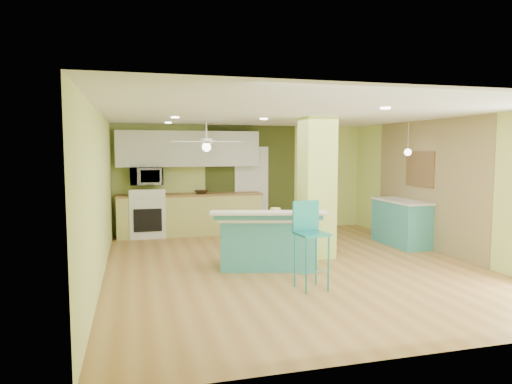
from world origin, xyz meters
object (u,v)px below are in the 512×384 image
at_px(bar_stool, 309,230).
at_px(side_counter, 401,222).
at_px(peninsula, 268,240).
at_px(canister, 275,213).
at_px(fruit_bowl, 201,192).

xyz_separation_m(bar_stool, side_counter, (2.88, 2.24, -0.36)).
relative_size(peninsula, canister, 11.27).
bearing_deg(peninsula, canister, -26.59).
bearing_deg(side_counter, bar_stool, -142.13).
distance_m(fruit_bowl, canister, 3.34).
xyz_separation_m(peninsula, side_counter, (3.12, 1.02, 0.01)).
height_order(peninsula, side_counter, peninsula).
bearing_deg(peninsula, bar_stool, -64.51).
height_order(side_counter, fruit_bowl, fruit_bowl).
height_order(peninsula, canister, canister).
height_order(bar_stool, canister, bar_stool).
xyz_separation_m(peninsula, canister, (0.10, -0.09, 0.47)).
xyz_separation_m(bar_stool, fruit_bowl, (-0.87, 4.39, 0.16)).
bearing_deg(peninsula, side_counter, 32.62).
height_order(fruit_bowl, canister, fruit_bowl).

